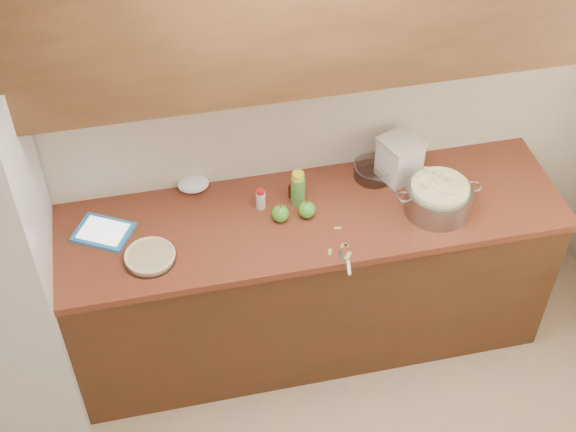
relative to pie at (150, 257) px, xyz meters
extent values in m
plane|color=white|center=(0.66, -1.34, 1.66)|extent=(3.60, 3.60, 0.00)
plane|color=beige|center=(0.66, 0.46, 0.36)|extent=(3.60, 0.00, 3.60)
cube|color=#4F2816|center=(0.66, 0.13, -0.50)|extent=(2.60, 0.65, 0.88)
cube|color=brown|center=(0.66, 0.13, -0.04)|extent=(2.64, 0.68, 0.04)
cube|color=brown|center=(0.66, 0.29, 1.01)|extent=(2.60, 0.34, 0.70)
cylinder|color=silver|center=(0.00, 0.00, 0.00)|extent=(0.24, 0.24, 0.03)
cylinder|color=beige|center=(0.00, 0.00, 0.00)|extent=(0.21, 0.21, 0.03)
torus|color=beige|center=(0.00, 0.00, 0.01)|extent=(0.23, 0.23, 0.02)
cylinder|color=gray|center=(1.36, 0.03, 0.05)|extent=(0.31, 0.31, 0.13)
torus|color=gray|center=(1.19, 0.03, 0.10)|extent=(0.07, 0.07, 0.01)
torus|color=gray|center=(1.53, 0.03, 0.10)|extent=(0.07, 0.07, 0.01)
cylinder|color=#F8E4A7|center=(1.36, 0.03, 0.06)|extent=(0.27, 0.27, 0.14)
cube|color=white|center=(1.25, 0.31, 0.08)|extent=(0.22, 0.22, 0.21)
cube|color=beige|center=(1.25, 0.31, 0.20)|extent=(0.24, 0.24, 0.02)
cube|color=#2A7DCD|center=(-0.20, 0.21, -0.01)|extent=(0.31, 0.29, 0.02)
cube|color=white|center=(-0.20, 0.21, 0.00)|extent=(0.25, 0.23, 0.00)
cube|color=gray|center=(0.83, -0.16, -0.02)|extent=(0.03, 0.09, 0.00)
cylinder|color=white|center=(0.85, -0.24, -0.01)|extent=(0.03, 0.08, 0.02)
cylinder|color=#4C8C38|center=(0.73, 0.22, 0.06)|extent=(0.07, 0.07, 0.15)
cylinder|color=yellow|center=(0.73, 0.22, 0.15)|extent=(0.06, 0.06, 0.03)
cylinder|color=beige|center=(0.55, 0.23, 0.03)|extent=(0.05, 0.05, 0.09)
cylinder|color=red|center=(0.55, 0.23, 0.08)|extent=(0.04, 0.04, 0.02)
cylinder|color=black|center=(0.71, 0.27, 0.02)|extent=(0.03, 0.03, 0.08)
cylinder|color=red|center=(0.71, 0.27, 0.06)|extent=(0.03, 0.03, 0.02)
cylinder|color=silver|center=(1.13, 0.33, 0.02)|extent=(0.20, 0.20, 0.07)
torus|color=silver|center=(1.13, 0.33, 0.05)|extent=(0.21, 0.21, 0.01)
ellipsoid|color=white|center=(0.25, 0.43, 0.01)|extent=(0.16, 0.13, 0.06)
sphere|color=green|center=(0.62, 0.12, 0.02)|extent=(0.08, 0.08, 0.08)
cylinder|color=#3F2D19|center=(0.62, 0.12, 0.07)|extent=(0.01, 0.01, 0.01)
sphere|color=green|center=(0.75, 0.12, 0.02)|extent=(0.08, 0.08, 0.08)
cylinder|color=#3F2D19|center=(0.75, 0.12, 0.07)|extent=(0.01, 0.01, 0.01)
cube|color=#80A952|center=(0.87, -0.10, -0.02)|extent=(0.03, 0.03, 0.00)
cube|color=#80A952|center=(0.87, -0.17, -0.02)|extent=(0.05, 0.05, 0.00)
cube|color=#80A952|center=(0.87, 0.01, -0.02)|extent=(0.04, 0.02, 0.00)
cube|color=#80A952|center=(0.87, -0.10, -0.02)|extent=(0.04, 0.02, 0.00)
cube|color=#80A952|center=(0.79, -0.13, -0.02)|extent=(0.03, 0.04, 0.00)
camera|label=1|loc=(0.08, -2.50, 2.62)|focal=50.00mm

